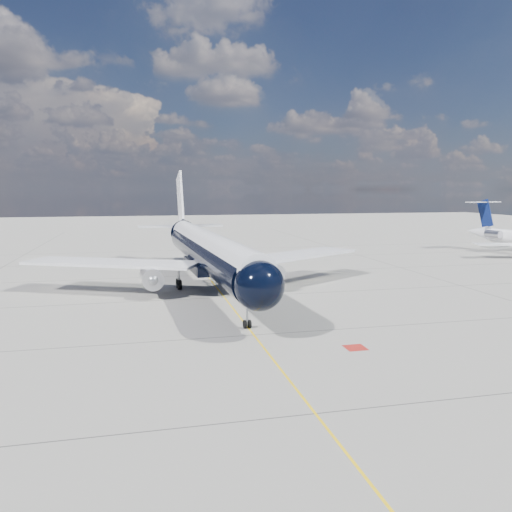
{
  "coord_description": "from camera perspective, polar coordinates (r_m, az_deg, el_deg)",
  "views": [
    {
      "loc": [
        -8.85,
        -44.05,
        11.95
      ],
      "look_at": [
        4.58,
        14.0,
        4.0
      ],
      "focal_mm": 35.0,
      "sensor_mm": 36.0,
      "label": 1
    }
  ],
  "objects": [
    {
      "name": "ground",
      "position": [
        75.53,
        -6.13,
        -1.55
      ],
      "size": [
        320.0,
        320.0,
        0.0
      ],
      "primitive_type": "plane",
      "color": "gray",
      "rests_on": "ground"
    },
    {
      "name": "red_marking",
      "position": [
        39.34,
        11.28,
        -10.23
      ],
      "size": [
        1.6,
        1.6,
        0.01
      ],
      "primitive_type": "cube",
      "color": "maroon",
      "rests_on": "ground"
    },
    {
      "name": "main_airliner",
      "position": [
        61.02,
        -5.7,
        0.71
      ],
      "size": [
        42.74,
        52.08,
        15.04
      ],
      "rotation": [
        0.0,
        0.0,
        0.06
      ],
      "color": "black",
      "rests_on": "ground"
    },
    {
      "name": "taxiway_centerline",
      "position": [
        70.64,
        -5.64,
        -2.17
      ],
      "size": [
        0.16,
        160.0,
        0.01
      ],
      "primitive_type": "cube",
      "color": "yellow",
      "rests_on": "ground"
    }
  ]
}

